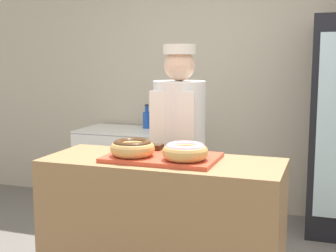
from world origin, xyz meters
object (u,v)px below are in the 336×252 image
at_px(bottle_blue, 164,121).
at_px(brownie_back_right, 186,149).
at_px(brownie_back_left, 156,147).
at_px(baker_person, 179,155).
at_px(donut_light_glaze, 185,151).
at_px(serving_tray, 162,157).
at_px(donut_chocolate_glaze, 132,147).
at_px(bottle_blue_b, 147,119).
at_px(chest_freezer, 132,169).

bearing_deg(bottle_blue, brownie_back_right, -66.31).
bearing_deg(brownie_back_left, baker_person, 89.19).
bearing_deg(bottle_blue, donut_light_glaze, -67.16).
height_order(donut_light_glaze, baker_person, baker_person).
distance_m(serving_tray, donut_chocolate_glaze, 0.18).
height_order(baker_person, bottle_blue_b, baker_person).
distance_m(donut_light_glaze, bottle_blue, 2.00).
bearing_deg(brownie_back_left, donut_light_glaze, -40.64).
xyz_separation_m(donut_chocolate_glaze, bottle_blue_b, (-0.70, 1.98, -0.11)).
distance_m(donut_light_glaze, bottle_blue_b, 2.22).
bearing_deg(brownie_back_right, chest_freezer, 123.10).
xyz_separation_m(serving_tray, baker_person, (-0.09, 0.59, -0.11)).
xyz_separation_m(brownie_back_right, bottle_blue_b, (-0.95, 1.76, -0.08)).
bearing_deg(donut_chocolate_glaze, serving_tray, 22.50).
xyz_separation_m(donut_light_glaze, brownie_back_right, (-0.06, 0.22, -0.03)).
height_order(bottle_blue, bottle_blue_b, bottle_blue).
distance_m(brownie_back_left, bottle_blue_b, 1.92).
relative_size(serving_tray, chest_freezer, 0.61).
xyz_separation_m(donut_light_glaze, baker_person, (-0.24, 0.65, -0.17)).
bearing_deg(serving_tray, brownie_back_left, 122.11).
relative_size(baker_person, bottle_blue, 5.93).
bearing_deg(donut_light_glaze, bottle_blue, 112.84).
bearing_deg(bottle_blue_b, brownie_back_left, -66.66).
xyz_separation_m(serving_tray, donut_light_glaze, (0.16, -0.06, 0.06)).
bearing_deg(bottle_blue_b, brownie_back_right, -61.69).
xyz_separation_m(serving_tray, bottle_blue_b, (-0.85, 1.91, -0.05)).
height_order(donut_chocolate_glaze, baker_person, baker_person).
relative_size(donut_chocolate_glaze, bottle_blue, 0.93).
distance_m(serving_tray, bottle_blue, 1.88).
xyz_separation_m(donut_chocolate_glaze, brownie_back_right, (0.25, 0.22, -0.03)).
bearing_deg(brownie_back_left, brownie_back_right, 0.00).
relative_size(brownie_back_left, bottle_blue, 0.28).
bearing_deg(baker_person, chest_freezer, 126.45).
height_order(chest_freezer, bottle_blue_b, bottle_blue_b).
distance_m(chest_freezer, bottle_blue, 0.61).
xyz_separation_m(serving_tray, bottle_blue, (-0.62, 1.78, -0.04)).
distance_m(serving_tray, chest_freezer, 2.09).
bearing_deg(serving_tray, baker_person, 98.53).
distance_m(bottle_blue, bottle_blue_b, 0.27).
bearing_deg(donut_chocolate_glaze, bottle_blue, 104.11).
xyz_separation_m(baker_person, chest_freezer, (-0.87, 1.18, -0.44)).
relative_size(donut_light_glaze, brownie_back_right, 3.33).
bearing_deg(donut_chocolate_glaze, brownie_back_left, 73.95).
bearing_deg(donut_chocolate_glaze, brownie_back_right, 40.64).
bearing_deg(donut_light_glaze, brownie_back_left, 139.36).
height_order(serving_tray, donut_chocolate_glaze, donut_chocolate_glaze).
distance_m(brownie_back_right, bottle_blue, 1.78).
height_order(donut_light_glaze, brownie_back_right, donut_light_glaze).
bearing_deg(donut_light_glaze, baker_person, 110.54).
bearing_deg(bottle_blue_b, donut_chocolate_glaze, -70.54).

